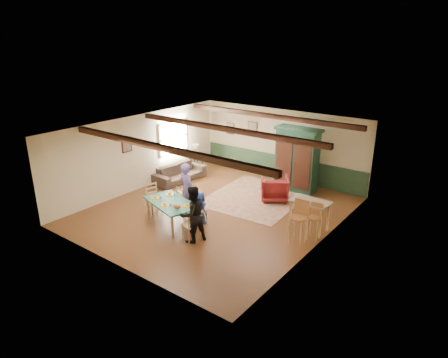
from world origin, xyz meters
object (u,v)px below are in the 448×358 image
Objects in this scene: dining_chair_end_left at (154,198)px; person_woman at (192,214)px; armoire at (297,160)px; dining_chair_end_right at (191,224)px; bar_stool_right at (314,222)px; end_table at (196,163)px; sofa at (180,173)px; table_lamp at (196,150)px; person_child at (201,208)px; dining_chair_far_right at (198,209)px; person_man at (187,189)px; cat at (177,206)px; dining_chair_far_left at (185,201)px; counter_table at (309,215)px; armchair at (275,188)px; bar_stool_left at (298,223)px; dining_table at (171,213)px.

person_woman is (2.22, -0.70, 0.34)m from dining_chair_end_left.
dining_chair_end_left is 5.21m from armoire.
dining_chair_end_right is 0.40× the size of armoire.
end_table is at bearing 152.73° from bar_stool_right.
sofa is 4.06× the size of table_lamp.
end_table is at bearing -30.13° from person_child.
dining_chair_far_right is 1.72× the size of table_lamp.
person_man is 4.79× the size of cat.
end_table is at bearing 142.82° from cat.
sofa reaches higher than end_table.
person_woman is 4.89m from sofa.
sofa is at bearing -76.49° from table_lamp.
dining_chair_end_right is 0.69m from cat.
cat is (-0.58, 0.08, 0.35)m from dining_chair_end_right.
person_child is 3.32m from bar_stool_right.
dining_chair_far_left is 0.85× the size of counter_table.
dining_chair_far_right is 3.07m from armchair.
dining_chair_far_left is 4.36m from table_lamp.
end_table is at bearing -123.06° from dining_chair_end_right.
dining_chair_end_right is 2.88m from bar_stool_left.
person_woman is 6.06m from table_lamp.
counter_table is (1.78, -2.60, -0.70)m from armoire.
bar_stool_left reaches higher than armchair.
dining_chair_far_left reaches higher than cat.
person_man is at bearing 25.14° from armchair.
person_woman is at bearing 8.13° from cat.
sofa is (-2.28, 2.09, -0.52)m from person_man.
bar_stool_left is at bearing 140.92° from person_woman.
person_man is at bearing -5.71° from dining_chair_far_right.
dining_chair_far_right is 3.23m from counter_table.
bar_stool_right reaches higher than cat.
dining_chair_end_left is 0.95× the size of person_child.
table_lamp is at bearing -123.06° from dining_chair_end_right.
dining_chair_end_left is 1.13m from person_man.
dining_table is at bearing 169.70° from cat.
end_table is at bearing -30.90° from dining_chair_far_right.
dining_chair_end_right is at bearing 155.08° from dining_chair_far_left.
bar_stool_right reaches higher than sofa.
person_child is at bearing -47.56° from table_lamp.
armoire reaches higher than dining_chair_end_left.
table_lamp is at bearing -122.56° from person_woman.
dining_chair_far_right reaches higher than end_table.
person_woman is 1.29× the size of bar_stool_left.
bar_stool_right reaches higher than person_child.
table_lamp is at bearing 15.99° from sofa.
bar_stool_right is at bearing -149.10° from dining_chair_far_left.
table_lamp reaches higher than dining_chair_far_left.
table_lamp is (-2.58, 3.49, 0.39)m from dining_chair_far_left.
dining_chair_far_left is at bearing -0.00° from dining_chair_far_right.
dining_chair_far_right is at bearing 43.52° from dining_table.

